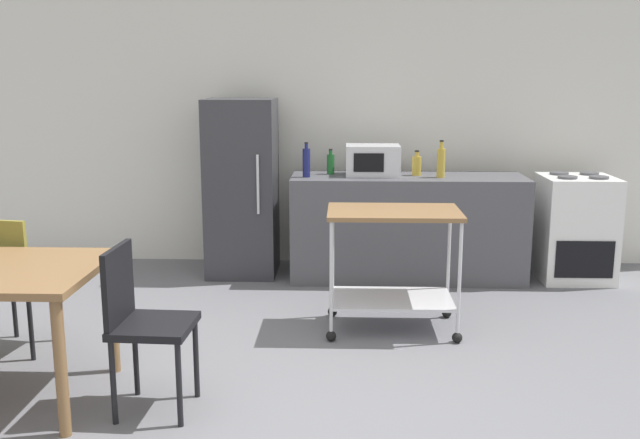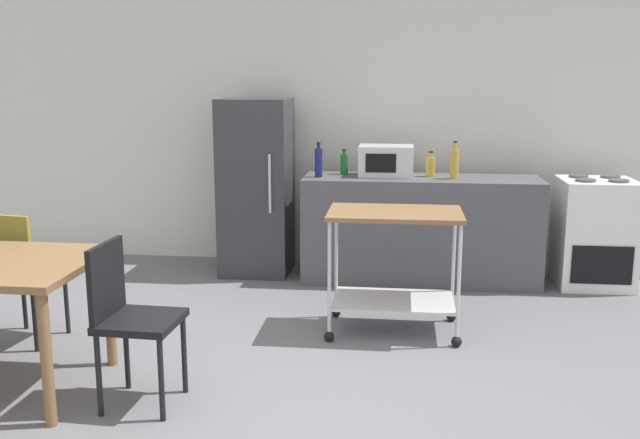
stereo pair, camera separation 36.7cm
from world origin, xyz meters
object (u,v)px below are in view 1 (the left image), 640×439
at_px(refrigerator, 242,188).
at_px(bottle_soda, 417,165).
at_px(bottle_olive_oil, 306,162).
at_px(bottle_soy_sauce, 441,162).
at_px(microwave, 373,160).
at_px(chair_black, 141,317).
at_px(kitchen_cart, 393,250).
at_px(bottle_sesame_oil, 331,164).
at_px(stove_oven, 575,228).
at_px(chair_olive, 12,274).

bearing_deg(refrigerator, bottle_soda, -2.07).
distance_m(bottle_olive_oil, bottle_soda, 0.95).
bearing_deg(bottle_soy_sauce, microwave, 168.59).
relative_size(microwave, bottle_soy_sauce, 1.46).
relative_size(chair_black, bottle_soda, 4.12).
distance_m(kitchen_cart, bottle_olive_oil, 1.45).
relative_size(bottle_soda, bottle_soy_sauce, 0.69).
bearing_deg(bottle_olive_oil, refrigerator, 161.38).
height_order(chair_black, bottle_sesame_oil, bottle_sesame_oil).
bearing_deg(refrigerator, bottle_soy_sauce, -5.83).
xyz_separation_m(stove_oven, bottle_olive_oil, (-2.32, -0.11, 0.58)).
bearing_deg(chair_olive, chair_black, 152.24).
bearing_deg(bottle_olive_oil, stove_oven, 2.82).
height_order(bottle_sesame_oil, bottle_soda, bottle_sesame_oil).
distance_m(microwave, bottle_soy_sauce, 0.58).
distance_m(chair_olive, bottle_soy_sauce, 3.42).
relative_size(chair_black, refrigerator, 0.57).
xyz_separation_m(chair_olive, kitchen_cart, (2.43, 0.51, 0.05)).
distance_m(chair_black, bottle_soy_sauce, 3.16).
relative_size(chair_black, kitchen_cart, 0.98).
distance_m(chair_black, bottle_sesame_oil, 2.87).
bearing_deg(kitchen_cart, chair_olive, -168.26).
height_order(stove_oven, bottle_sesame_oil, bottle_sesame_oil).
distance_m(bottle_sesame_oil, bottle_soda, 0.74).
relative_size(chair_olive, bottle_olive_oil, 3.01).
relative_size(bottle_sesame_oil, bottle_soy_sauce, 0.70).
distance_m(stove_oven, refrigerator, 2.92).
bearing_deg(chair_olive, microwave, -133.04).
xyz_separation_m(chair_black, bottle_soda, (1.67, 2.62, 0.47)).
distance_m(chair_black, bottle_olive_oil, 2.64).
bearing_deg(bottle_olive_oil, chair_black, -106.32).
bearing_deg(chair_olive, bottle_sesame_oil, -127.38).
bearing_deg(bottle_sesame_oil, stove_oven, -2.12).
distance_m(microwave, bottle_soda, 0.38).
xyz_separation_m(chair_olive, microwave, (2.33, 1.85, 0.51)).
bearing_deg(chair_black, refrigerator, -0.56).
height_order(chair_olive, bottle_sesame_oil, bottle_sesame_oil).
height_order(bottle_sesame_oil, microwave, microwave).
height_order(refrigerator, bottle_soda, refrigerator).
bearing_deg(refrigerator, chair_olive, -121.91).
xyz_separation_m(chair_black, refrigerator, (0.15, 2.68, 0.26)).
height_order(chair_olive, bottle_olive_oil, bottle_olive_oil).
distance_m(kitchen_cart, bottle_soda, 1.44).
xyz_separation_m(kitchen_cart, bottle_soda, (0.28, 1.35, 0.42)).
height_order(microwave, bottle_soy_sauce, bottle_soy_sauce).
height_order(chair_black, bottle_olive_oil, bottle_olive_oil).
bearing_deg(chair_black, microwave, -23.68).
xyz_separation_m(chair_black, bottle_soy_sauce, (1.86, 2.50, 0.51)).
height_order(chair_black, bottle_soy_sauce, bottle_soy_sauce).
xyz_separation_m(chair_olive, bottle_soy_sauce, (2.90, 1.74, 0.51)).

